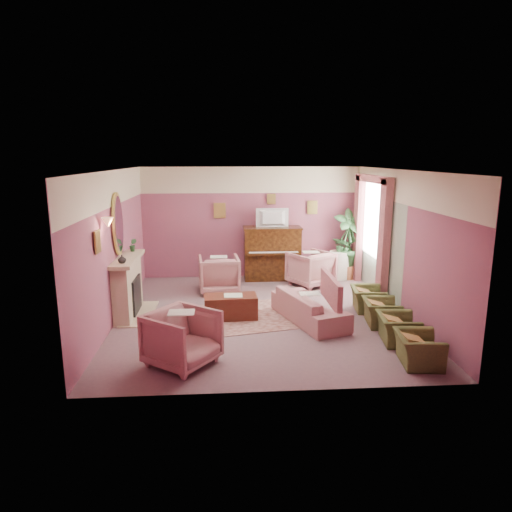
{
  "coord_description": "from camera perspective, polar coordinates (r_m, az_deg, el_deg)",
  "views": [
    {
      "loc": [
        -0.69,
        -8.49,
        3.04
      ],
      "look_at": [
        -0.07,
        0.4,
        1.1
      ],
      "focal_mm": 32.0,
      "sensor_mm": 36.0,
      "label": 1
    }
  ],
  "objects": [
    {
      "name": "sofa",
      "position": [
        8.67,
        6.69,
        -5.69
      ],
      "size": [
        0.62,
        1.87,
        0.75
      ],
      "primitive_type": "imported",
      "color": "#B47776",
      "rests_on": "floor"
    },
    {
      "name": "floor",
      "position": [
        9.05,
        0.61,
        -7.34
      ],
      "size": [
        5.5,
        6.0,
        0.01
      ],
      "primitive_type": "cube",
      "color": "#785B61",
      "rests_on": "ground"
    },
    {
      "name": "piano_keyshelf",
      "position": [
        11.13,
        2.22,
        0.26
      ],
      "size": [
        1.3,
        0.12,
        0.06
      ],
      "primitive_type": "cube",
      "color": "#361B0A",
      "rests_on": "piano"
    },
    {
      "name": "ceiling",
      "position": [
        8.52,
        0.66,
        10.68
      ],
      "size": [
        5.5,
        6.0,
        0.01
      ],
      "primitive_type": "cube",
      "color": "white",
      "rests_on": "wall_back"
    },
    {
      "name": "piano_keys",
      "position": [
        11.12,
        2.22,
        0.46
      ],
      "size": [
        1.2,
        0.08,
        0.02
      ],
      "primitive_type": "cube",
      "color": "silver",
      "rests_on": "piano"
    },
    {
      "name": "side_plant_big",
      "position": [
        11.66,
        10.49,
        1.37
      ],
      "size": [
        0.3,
        0.3,
        0.34
      ],
      "primitive_type": "imported",
      "color": "#2D5E31",
      "rests_on": "side_table"
    },
    {
      "name": "palm_pot",
      "position": [
        11.82,
        11.32,
        -2.0
      ],
      "size": [
        0.34,
        0.34,
        0.34
      ],
      "primitive_type": "cylinder",
      "color": "#A35F39",
      "rests_on": "floor"
    },
    {
      "name": "olive_chair_b",
      "position": [
        8.02,
        17.31,
        -8.16
      ],
      "size": [
        0.51,
        0.73,
        0.63
      ],
      "primitive_type": "imported",
      "color": "#4F582A",
      "rests_on": "floor"
    },
    {
      "name": "curtain_right",
      "position": [
        11.58,
        12.67,
        3.36
      ],
      "size": [
        0.16,
        0.34,
        2.6
      ],
      "primitive_type": "cube",
      "color": "#9A5057",
      "rests_on": "floor"
    },
    {
      "name": "wall_right",
      "position": [
        9.31,
        17.76,
        1.56
      ],
      "size": [
        0.02,
        6.0,
        2.8
      ],
      "primitive_type": "cube",
      "color": "#7B4663",
      "rests_on": "floor"
    },
    {
      "name": "olive_chair_d",
      "position": [
        9.48,
        13.76,
        -4.78
      ],
      "size": [
        0.51,
        0.73,
        0.63
      ],
      "primitive_type": "imported",
      "color": "#4F582A",
      "rests_on": "floor"
    },
    {
      "name": "olive_chair_a",
      "position": [
        7.32,
        19.64,
        -10.34
      ],
      "size": [
        0.51,
        0.73,
        0.63
      ],
      "primitive_type": "imported",
      "color": "#4F582A",
      "rests_on": "floor"
    },
    {
      "name": "sofa_throw",
      "position": [
        8.68,
        9.33,
        -4.2
      ],
      "size": [
        0.09,
        1.41,
        0.52
      ],
      "primitive_type": "cube",
      "color": "#9A5057",
      "rests_on": "sofa"
    },
    {
      "name": "window_blind",
      "position": [
        10.68,
        14.58,
        4.7
      ],
      "size": [
        0.03,
        1.4,
        1.8
      ],
      "primitive_type": "cube",
      "color": "silver",
      "rests_on": "wall_right"
    },
    {
      "name": "mantel_plant",
      "position": [
        9.59,
        -15.13,
        1.35
      ],
      "size": [
        0.16,
        0.16,
        0.28
      ],
      "primitive_type": "imported",
      "color": "#2D5E31",
      "rests_on": "mantel_shelf"
    },
    {
      "name": "coffee_table",
      "position": [
        8.81,
        -3.18,
        -6.37
      ],
      "size": [
        1.03,
        0.56,
        0.45
      ],
      "primitive_type": "cube",
      "rotation": [
        0.0,
        0.0,
        0.06
      ],
      "color": "#4D1F13",
      "rests_on": "floor"
    },
    {
      "name": "print_back_left",
      "position": [
        11.53,
        -4.55,
        5.69
      ],
      "size": [
        0.3,
        0.03,
        0.38
      ],
      "primitive_type": "cube",
      "color": "#CCBC55",
      "rests_on": "wall_back"
    },
    {
      "name": "stripe_panel",
      "position": [
        10.56,
        15.0,
        1.15
      ],
      "size": [
        0.01,
        3.0,
        2.15
      ],
      "primitive_type": "cube",
      "color": "#92A28A",
      "rests_on": "wall_right"
    },
    {
      "name": "television",
      "position": [
        11.28,
        2.09,
        4.96
      ],
      "size": [
        0.8,
        0.12,
        0.48
      ],
      "primitive_type": "imported",
      "color": "black",
      "rests_on": "piano"
    },
    {
      "name": "floral_armchair_front",
      "position": [
        6.91,
        -9.21,
        -9.78
      ],
      "size": [
        0.89,
        0.89,
        0.92
      ],
      "primitive_type": "imported",
      "color": "#B47776",
      "rests_on": "floor"
    },
    {
      "name": "print_left_wall",
      "position": [
        7.68,
        -19.19,
        1.7
      ],
      "size": [
        0.03,
        0.28,
        0.36
      ],
      "primitive_type": "cube",
      "color": "#CCBC55",
      "rests_on": "wall_left"
    },
    {
      "name": "print_back_mid",
      "position": [
        11.56,
        1.93,
        7.13
      ],
      "size": [
        0.22,
        0.03,
        0.26
      ],
      "primitive_type": "cube",
      "color": "#CCBC55",
      "rests_on": "wall_back"
    },
    {
      "name": "fireplace_inset",
      "position": [
        9.26,
        -15.09,
        -4.71
      ],
      "size": [
        0.18,
        0.72,
        0.68
      ],
      "primitive_type": "cube",
      "color": "black",
      "rests_on": "floor"
    },
    {
      "name": "side_plant_small",
      "position": [
        11.6,
        11.18,
        1.14
      ],
      "size": [
        0.16,
        0.16,
        0.28
      ],
      "primitive_type": "imported",
      "color": "#2D5E31",
      "rests_on": "side_table"
    },
    {
      "name": "mirror_glass",
      "position": [
        9.0,
        -16.74,
        3.85
      ],
      "size": [
        0.01,
        0.6,
        1.06
      ],
      "primitive_type": "ellipsoid",
      "color": "silver",
      "rests_on": "wall_left"
    },
    {
      "name": "floral_armchair_left",
      "position": [
        10.45,
        -4.64,
        -2.02
      ],
      "size": [
        0.89,
        0.89,
        0.92
      ],
      "primitive_type": "imported",
      "color": "#B47776",
      "rests_on": "floor"
    },
    {
      "name": "piano",
      "position": [
        11.49,
        2.03,
        0.28
      ],
      "size": [
        1.4,
        0.6,
        1.3
      ],
      "primitive_type": "cube",
      "color": "#361B0A",
      "rests_on": "floor"
    },
    {
      "name": "side_table",
      "position": [
        11.77,
        10.39,
        -1.11
      ],
      "size": [
        0.52,
        0.52,
        0.7
      ],
      "primitive_type": "cylinder",
      "color": "silver",
      "rests_on": "floor"
    },
    {
      "name": "wall_left",
      "position": [
        8.89,
        -17.33,
        1.1
      ],
      "size": [
        0.02,
        6.0,
        2.8
      ],
      "primitive_type": "cube",
      "color": "#7B4663",
      "rests_on": "floor"
    },
    {
      "name": "fire_ember",
      "position": [
        9.3,
        -14.78,
        -5.77
      ],
      "size": [
        0.06,
        0.54,
        0.1
      ],
      "primitive_type": "cube",
      "color": "#FF430B",
      "rests_on": "floor"
    },
    {
      "name": "olive_chair_c",
      "position": [
        8.74,
        15.38,
        -6.33
      ],
      "size": [
        0.51,
        0.73,
        0.63
      ],
      "primitive_type": "imported",
      "color": "#4F582A",
      "rests_on": "floor"
    },
    {
      "name": "pelmet",
      "position": [
        10.58,
        14.42,
        9.32
      ],
      "size": [
        0.16,
        2.2,
        0.16
      ],
      "primitive_type": "cube",
      "color": "#9A5057",
      "rests_on": "wall_right"
    },
    {
      "name": "sconce_shade",
      "position": [
        7.95,
        -18.06,
        4.03
      ],
      "size": [
        0.2,
        0.2,
        0.16
      ],
      "primitive_type": "cone",
      "color": "#E49669",
      "rests_on": "wall_left"
    },
    {
      "name": "hearth",
      "position": [
        9.36,
        -14.35,
        -6.98
      ],
      "size": [
        0.55,
        1.5,
        0.02
      ],
      "primitive_type": "cube",
      "color": "tan",
      "rests_on": "floor"
    },
    {
      "name": "print_back_right",
      "position": [
        11.74,
        7.06,
        6.05
      ],
      "size": [
        0.26,
        0.03,
        0.34
      ],
      "primitive_type": "cube",
      "color": "#CCBC55",
      "rests_on": "wall_back"
    },
    {
      "name": "palm_plant",
      "position": [
        11.63,
        11.51,
        2.25
      ],
      "size": [
        0.76,
        0.76,
        1.44
      ],
      "primitive_type": "imported",
      "color": "#2D5E31",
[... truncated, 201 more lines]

